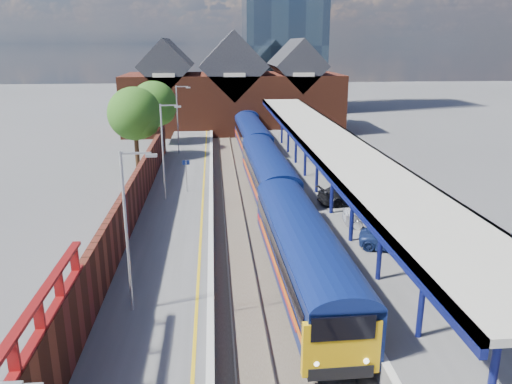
% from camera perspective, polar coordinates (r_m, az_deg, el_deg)
% --- Properties ---
extents(ground, '(240.00, 240.00, 0.00)m').
position_cam_1_polar(ground, '(45.28, -1.13, 1.17)').
color(ground, '#5B5B5E').
rests_on(ground, ground).
extents(ballast_bed, '(6.00, 76.00, 0.06)m').
position_cam_1_polar(ballast_bed, '(35.76, -0.07, -3.03)').
color(ballast_bed, '#473D33').
rests_on(ballast_bed, ground).
extents(rails, '(4.51, 76.00, 0.14)m').
position_cam_1_polar(rails, '(35.73, -0.07, -2.90)').
color(rails, slate).
rests_on(rails, ground).
extents(left_platform, '(5.00, 76.00, 1.00)m').
position_cam_1_polar(left_platform, '(35.59, -8.94, -2.54)').
color(left_platform, '#565659').
rests_on(left_platform, ground).
extents(right_platform, '(6.00, 76.00, 1.00)m').
position_cam_1_polar(right_platform, '(36.57, 9.34, -2.03)').
color(right_platform, '#565659').
rests_on(right_platform, ground).
extents(coping_left, '(0.30, 76.00, 0.05)m').
position_cam_1_polar(coping_left, '(35.33, -5.17, -1.65)').
color(coping_left, silver).
rests_on(coping_left, left_platform).
extents(coping_right, '(0.30, 76.00, 0.05)m').
position_cam_1_polar(coping_right, '(35.82, 4.95, -1.38)').
color(coping_right, silver).
rests_on(coping_right, right_platform).
extents(yellow_line, '(0.14, 76.00, 0.01)m').
position_cam_1_polar(yellow_line, '(35.34, -6.15, -1.70)').
color(yellow_line, yellow).
rests_on(yellow_line, left_platform).
extents(train, '(3.15, 65.95, 3.45)m').
position_cam_1_polar(train, '(48.95, 0.28, 4.90)').
color(train, navy).
rests_on(train, ground).
extents(canopy, '(4.50, 52.00, 4.48)m').
position_cam_1_polar(canopy, '(37.10, 8.18, 5.88)').
color(canopy, navy).
rests_on(canopy, right_platform).
extents(lamp_post_b, '(1.48, 0.18, 7.00)m').
position_cam_1_polar(lamp_post_b, '(21.09, -14.29, -3.46)').
color(lamp_post_b, '#A5A8AA').
rests_on(lamp_post_b, left_platform).
extents(lamp_post_c, '(1.48, 0.18, 7.00)m').
position_cam_1_polar(lamp_post_c, '(36.43, -10.41, 5.16)').
color(lamp_post_c, '#A5A8AA').
rests_on(lamp_post_c, left_platform).
extents(lamp_post_d, '(1.48, 0.18, 7.00)m').
position_cam_1_polar(lamp_post_d, '(52.16, -8.83, 8.63)').
color(lamp_post_d, '#A5A8AA').
rests_on(lamp_post_d, left_platform).
extents(platform_sign, '(0.55, 0.08, 2.50)m').
position_cam_1_polar(platform_sign, '(38.77, -7.96, 2.47)').
color(platform_sign, '#A5A8AA').
rests_on(platform_sign, left_platform).
extents(brick_wall, '(0.35, 50.00, 3.86)m').
position_cam_1_polar(brick_wall, '(29.23, -15.03, -3.15)').
color(brick_wall, '#5E2818').
rests_on(brick_wall, left_platform).
extents(station_building, '(30.00, 12.12, 13.78)m').
position_cam_1_polar(station_building, '(71.92, -2.66, 11.31)').
color(station_building, '#5E2818').
rests_on(station_building, ground).
extents(tree_near, '(5.20, 5.20, 8.10)m').
position_cam_1_polar(tree_near, '(50.49, -13.56, 8.52)').
color(tree_near, '#382314').
rests_on(tree_near, ground).
extents(tree_far, '(5.20, 5.20, 8.10)m').
position_cam_1_polar(tree_far, '(58.23, -11.45, 9.67)').
color(tree_far, '#382314').
rests_on(tree_far, ground).
extents(parked_car_silver, '(4.13, 1.80, 1.32)m').
position_cam_1_polar(parked_car_silver, '(32.13, 13.52, -2.74)').
color(parked_car_silver, silver).
rests_on(parked_car_silver, right_platform).
extents(parked_car_dark, '(4.88, 2.69, 1.34)m').
position_cam_1_polar(parked_car_dark, '(36.39, 10.64, -0.26)').
color(parked_car_dark, black).
rests_on(parked_car_dark, right_platform).
extents(parked_car_blue, '(4.46, 3.29, 1.13)m').
position_cam_1_polar(parked_car_blue, '(28.96, 15.74, -5.27)').
color(parked_car_blue, navy).
rests_on(parked_car_blue, right_platform).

